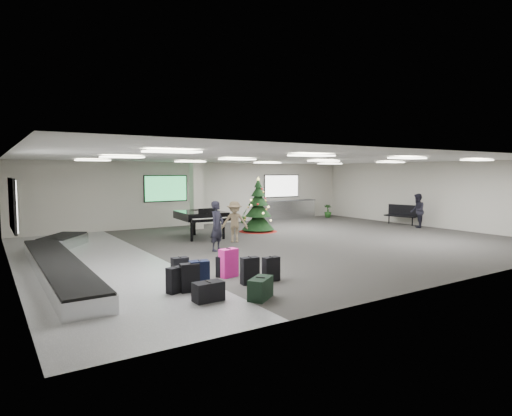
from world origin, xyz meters
TOP-DOWN VIEW (x-y plane):
  - ground at (0.00, 0.00)m, footprint 18.00×18.00m
  - room_envelope at (-0.38, 0.67)m, footprint 18.02×14.02m
  - baggage_carousel at (-7.84, -0.08)m, footprint 2.28×9.71m
  - service_counter at (5.00, 6.65)m, footprint 4.05×0.65m
  - suitcase_0 at (-5.74, -4.27)m, footprint 0.45×0.29m
  - suitcase_1 at (-4.25, -4.44)m, footprint 0.45×0.27m
  - pink_suitcase at (-4.33, -3.53)m, footprint 0.51×0.34m
  - suitcase_3 at (-4.44, -3.39)m, footprint 0.40×0.37m
  - navy_suitcase at (-5.49, -4.24)m, footprint 0.48×0.34m
  - suitcase_5 at (-6.04, -4.18)m, footprint 0.44×0.32m
  - green_duffel at (-4.69, -5.58)m, footprint 0.75×0.67m
  - suitcase_7 at (-3.64, -4.45)m, footprint 0.41×0.22m
  - suitcase_8 at (-5.54, -3.24)m, footprint 0.40×0.23m
  - black_duffel at (-5.70, -5.13)m, footprint 0.63×0.36m
  - christmas_tree at (0.94, 3.19)m, footprint 1.75×1.75m
  - grand_piano at (-2.04, 2.88)m, footprint 1.90×2.35m
  - bench at (8.61, 1.37)m, footprint 0.86×1.68m
  - traveler_a at (-2.87, -0.10)m, footprint 0.75×0.67m
  - traveler_b at (-1.44, 1.19)m, footprint 1.17×1.05m
  - traveler_bench at (8.10, 0.08)m, footprint 1.03×0.99m
  - potted_plant_left at (2.12, 6.40)m, footprint 0.51×0.47m
  - potted_plant_right at (7.78, 6.06)m, footprint 0.61×0.61m

SIDE VIEW (x-z plane):
  - ground at x=0.00m, z-range 0.00..0.00m
  - black_duffel at x=-5.70m, z-range -0.01..0.42m
  - baggage_carousel at x=-7.84m, z-range 0.00..0.43m
  - green_duffel at x=-4.69m, z-range -0.01..0.47m
  - suitcase_3 at x=-4.44m, z-range -0.01..0.54m
  - suitcase_5 at x=-6.04m, z-range -0.01..0.59m
  - suitcase_8 at x=-5.54m, z-range -0.01..0.60m
  - suitcase_7 at x=-3.64m, z-range -0.01..0.61m
  - suitcase_0 at x=-5.74m, z-range -0.01..0.66m
  - suitcase_1 at x=-4.25m, z-range -0.01..0.67m
  - navy_suitcase at x=-5.49m, z-range -0.01..0.68m
  - pink_suitcase at x=-4.33m, z-range -0.01..0.74m
  - potted_plant_left at x=2.12m, z-range 0.00..0.74m
  - potted_plant_right at x=7.78m, z-range 0.00..0.78m
  - service_counter at x=5.00m, z-range 0.01..1.09m
  - bench at x=8.61m, z-range 0.06..1.08m
  - traveler_b at x=-1.44m, z-range 0.00..1.58m
  - traveler_bench at x=8.10m, z-range 0.00..1.66m
  - christmas_tree at x=0.94m, z-range -0.39..2.10m
  - traveler_a at x=-2.87m, z-range 0.00..1.71m
  - grand_piano at x=-2.04m, z-range 0.27..1.54m
  - room_envelope at x=-0.38m, z-range 0.73..3.94m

